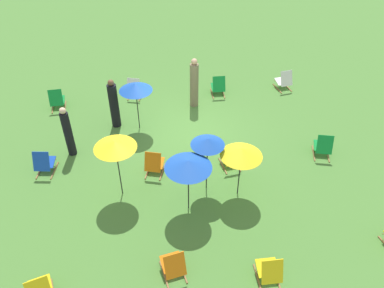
{
  "coord_description": "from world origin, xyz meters",
  "views": [
    {
      "loc": [
        1.44,
        10.5,
        8.06
      ],
      "look_at": [
        0.0,
        1.2,
        0.5
      ],
      "focal_mm": 36.56,
      "sensor_mm": 36.0,
      "label": 1
    }
  ],
  "objects_px": {
    "deckchair_6": "(173,265)",
    "umbrella_3": "(242,152)",
    "deckchair_0": "(218,86)",
    "deckchair_1": "(231,157)",
    "deckchair_4": "(270,271)",
    "person_1": "(194,84)",
    "person_2": "(68,132)",
    "deckchair_8": "(284,81)",
    "umbrella_1": "(208,142)",
    "deckchair_9": "(154,164)",
    "deckchair_10": "(135,88)",
    "deckchair_7": "(44,163)",
    "umbrella_2": "(135,87)",
    "deckchair_5": "(57,100)",
    "person_0": "(114,105)",
    "umbrella_0": "(188,164)",
    "deckchair_3": "(323,146)",
    "umbrella_4": "(115,145)"
  },
  "relations": [
    {
      "from": "deckchair_6",
      "to": "umbrella_3",
      "type": "bearing_deg",
      "value": -141.93
    },
    {
      "from": "deckchair_0",
      "to": "deckchair_1",
      "type": "height_order",
      "value": "same"
    },
    {
      "from": "deckchair_4",
      "to": "umbrella_3",
      "type": "bearing_deg",
      "value": -87.87
    },
    {
      "from": "person_1",
      "to": "person_2",
      "type": "bearing_deg",
      "value": -31.24
    },
    {
      "from": "deckchair_8",
      "to": "umbrella_1",
      "type": "distance_m",
      "value": 6.53
    },
    {
      "from": "deckchair_0",
      "to": "deckchair_4",
      "type": "height_order",
      "value": "same"
    },
    {
      "from": "deckchair_9",
      "to": "umbrella_3",
      "type": "bearing_deg",
      "value": 169.89
    },
    {
      "from": "deckchair_9",
      "to": "umbrella_3",
      "type": "distance_m",
      "value": 2.8
    },
    {
      "from": "deckchair_6",
      "to": "umbrella_1",
      "type": "relative_size",
      "value": 0.47
    },
    {
      "from": "umbrella_1",
      "to": "deckchair_6",
      "type": "bearing_deg",
      "value": 64.94
    },
    {
      "from": "deckchair_0",
      "to": "deckchair_4",
      "type": "relative_size",
      "value": 1.0
    },
    {
      "from": "deckchair_4",
      "to": "deckchair_10",
      "type": "bearing_deg",
      "value": -70.63
    },
    {
      "from": "deckchair_7",
      "to": "umbrella_2",
      "type": "height_order",
      "value": "umbrella_2"
    },
    {
      "from": "deckchair_5",
      "to": "deckchair_6",
      "type": "distance_m",
      "value": 8.31
    },
    {
      "from": "deckchair_1",
      "to": "deckchair_9",
      "type": "height_order",
      "value": "same"
    },
    {
      "from": "deckchair_6",
      "to": "deckchair_10",
      "type": "distance_m",
      "value": 7.99
    },
    {
      "from": "deckchair_7",
      "to": "umbrella_2",
      "type": "xyz_separation_m",
      "value": [
        -2.89,
        -1.84,
        1.26
      ]
    },
    {
      "from": "deckchair_0",
      "to": "person_2",
      "type": "height_order",
      "value": "person_2"
    },
    {
      "from": "deckchair_6",
      "to": "umbrella_1",
      "type": "distance_m",
      "value": 3.25
    },
    {
      "from": "person_0",
      "to": "person_1",
      "type": "xyz_separation_m",
      "value": [
        -2.88,
        -0.87,
        0.05
      ]
    },
    {
      "from": "person_0",
      "to": "deckchair_5",
      "type": "bearing_deg",
      "value": 71.54
    },
    {
      "from": "deckchair_5",
      "to": "umbrella_1",
      "type": "bearing_deg",
      "value": 131.71
    },
    {
      "from": "deckchair_4",
      "to": "person_2",
      "type": "height_order",
      "value": "person_2"
    },
    {
      "from": "umbrella_2",
      "to": "deckchair_1",
      "type": "bearing_deg",
      "value": 137.52
    },
    {
      "from": "deckchair_4",
      "to": "umbrella_2",
      "type": "bearing_deg",
      "value": -65.87
    },
    {
      "from": "person_2",
      "to": "umbrella_2",
      "type": "bearing_deg",
      "value": 51.1
    },
    {
      "from": "umbrella_0",
      "to": "person_0",
      "type": "bearing_deg",
      "value": -65.38
    },
    {
      "from": "deckchair_3",
      "to": "deckchair_9",
      "type": "bearing_deg",
      "value": 16.23
    },
    {
      "from": "deckchair_3",
      "to": "umbrella_4",
      "type": "bearing_deg",
      "value": 22.65
    },
    {
      "from": "deckchair_7",
      "to": "person_0",
      "type": "relative_size",
      "value": 0.46
    },
    {
      "from": "deckchair_9",
      "to": "umbrella_0",
      "type": "bearing_deg",
      "value": 135.3
    },
    {
      "from": "deckchair_6",
      "to": "deckchair_10",
      "type": "height_order",
      "value": "same"
    },
    {
      "from": "deckchair_6",
      "to": "person_1",
      "type": "xyz_separation_m",
      "value": [
        -1.6,
        -7.06,
        0.53
      ]
    },
    {
      "from": "deckchair_7",
      "to": "umbrella_0",
      "type": "xyz_separation_m",
      "value": [
        -4.03,
        2.07,
        1.23
      ]
    },
    {
      "from": "deckchair_6",
      "to": "deckchair_7",
      "type": "height_order",
      "value": "same"
    },
    {
      "from": "deckchair_7",
      "to": "person_1",
      "type": "relative_size",
      "value": 0.44
    },
    {
      "from": "deckchair_6",
      "to": "deckchair_10",
      "type": "xyz_separation_m",
      "value": [
        0.56,
        -7.97,
        0.0
      ]
    },
    {
      "from": "deckchair_1",
      "to": "deckchair_4",
      "type": "xyz_separation_m",
      "value": [
        0.04,
        3.94,
        0.0
      ]
    },
    {
      "from": "deckchair_6",
      "to": "person_2",
      "type": "relative_size",
      "value": 0.48
    },
    {
      "from": "deckchair_1",
      "to": "umbrella_2",
      "type": "xyz_separation_m",
      "value": [
        2.65,
        -2.43,
        1.26
      ]
    },
    {
      "from": "umbrella_0",
      "to": "deckchair_8",
      "type": "bearing_deg",
      "value": -129.34
    },
    {
      "from": "deckchair_5",
      "to": "deckchair_0",
      "type": "bearing_deg",
      "value": 178.53
    },
    {
      "from": "deckchair_7",
      "to": "umbrella_0",
      "type": "distance_m",
      "value": 4.7
    },
    {
      "from": "deckchair_8",
      "to": "person_2",
      "type": "bearing_deg",
      "value": 10.97
    },
    {
      "from": "deckchair_8",
      "to": "umbrella_2",
      "type": "xyz_separation_m",
      "value": [
        5.79,
        1.77,
        1.26
      ]
    },
    {
      "from": "deckchair_1",
      "to": "deckchair_10",
      "type": "height_order",
      "value": "same"
    },
    {
      "from": "deckchair_1",
      "to": "deckchair_9",
      "type": "relative_size",
      "value": 0.96
    },
    {
      "from": "deckchair_0",
      "to": "deckchair_10",
      "type": "xyz_separation_m",
      "value": [
        3.19,
        -0.34,
        0.0
      ]
    },
    {
      "from": "deckchair_10",
      "to": "umbrella_2",
      "type": "height_order",
      "value": "umbrella_2"
    },
    {
      "from": "deckchair_0",
      "to": "umbrella_1",
      "type": "relative_size",
      "value": 0.47
    }
  ]
}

